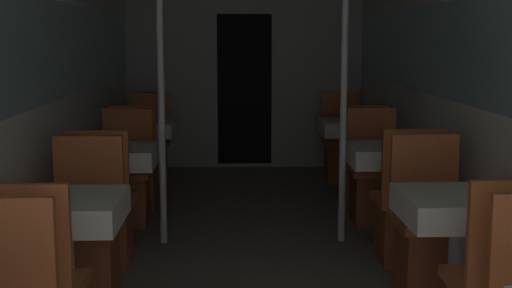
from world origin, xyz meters
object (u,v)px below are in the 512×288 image
at_px(dining_table_left_3, 142,133).
at_px(dining_table_left_1, 62,219).
at_px(chair_left_far_1, 86,249).
at_px(chair_left_far_3, 149,156).
at_px(chair_right_far_3, 342,155).
at_px(chair_right_near_3, 361,174).
at_px(dining_table_right_1, 461,215).
at_px(chair_right_near_2, 406,221).
at_px(chair_right_far_2, 374,187).
at_px(dining_table_right_3, 352,132).
at_px(support_pole_left_2, 161,97).
at_px(chair_left_near_2, 103,224).
at_px(dining_table_left_2, 115,162).
at_px(chair_left_far_2, 127,189).
at_px(chair_right_far_1, 429,245).
at_px(support_pole_right_2, 344,96).
at_px(dining_table_right_2, 389,161).
at_px(chair_left_near_3, 136,176).

bearing_deg(dining_table_left_3, dining_table_left_1, -90.00).
relative_size(chair_left_far_1, chair_left_far_3, 1.00).
bearing_deg(chair_right_far_3, chair_right_near_3, 90.00).
height_order(dining_table_right_1, chair_right_near_2, chair_right_near_2).
xyz_separation_m(chair_left_far_1, chair_right_near_2, (2.05, 0.58, 0.00)).
relative_size(dining_table_left_3, dining_table_right_1, 1.00).
bearing_deg(chair_right_far_2, chair_right_near_3, -90.00).
xyz_separation_m(dining_table_left_3, dining_table_right_3, (2.05, 0.00, 0.00)).
relative_size(support_pole_left_2, chair_right_far_3, 2.33).
bearing_deg(chair_left_far_3, chair_right_near_2, 126.43).
height_order(chair_left_near_2, chair_right_far_3, same).
bearing_deg(dining_table_left_2, chair_right_far_2, 15.01).
relative_size(dining_table_left_3, chair_right_near_2, 0.77).
bearing_deg(dining_table_right_1, chair_left_far_2, 132.63).
height_order(support_pole_left_2, chair_right_far_3, support_pole_left_2).
bearing_deg(chair_right_near_2, chair_right_far_1, -90.00).
relative_size(chair_right_far_1, support_pole_right_2, 0.43).
height_order(chair_left_far_1, chair_right_near_3, same).
height_order(chair_left_far_3, chair_right_near_3, same).
distance_m(chair_left_far_1, dining_table_left_3, 2.83).
bearing_deg(dining_table_left_1, dining_table_right_2, 39.29).
height_order(chair_left_near_3, chair_right_near_3, same).
bearing_deg(support_pole_right_2, chair_left_far_2, 162.05).
relative_size(dining_table_left_2, chair_left_near_3, 0.77).
bearing_deg(support_pole_left_2, dining_table_left_2, 180.00).
bearing_deg(dining_table_left_3, chair_right_far_3, 15.01).
relative_size(dining_table_right_1, chair_right_near_2, 0.77).
relative_size(dining_table_right_1, chair_right_far_1, 0.77).
relative_size(chair_left_far_1, chair_right_far_3, 1.00).
relative_size(chair_left_near_2, support_pole_left_2, 0.43).
bearing_deg(dining_table_left_1, chair_left_near_3, 90.00).
height_order(dining_table_left_1, dining_table_right_1, same).
bearing_deg(chair_left_far_1, chair_right_far_2, -140.71).
relative_size(chair_left_far_2, dining_table_right_3, 1.29).
bearing_deg(chair_left_far_2, chair_left_near_3, -90.00).
distance_m(chair_left_far_3, chair_right_far_1, 3.94).
bearing_deg(chair_right_far_3, chair_left_far_1, 58.57).
height_order(dining_table_left_3, chair_right_near_3, chair_right_near_3).
bearing_deg(chair_left_near_3, dining_table_left_1, -90.00).
xyz_separation_m(support_pole_right_2, chair_right_far_3, (0.35, 2.23, -0.81)).
xyz_separation_m(chair_left_far_1, chair_right_far_1, (2.05, 0.00, 0.00)).
bearing_deg(dining_table_left_3, chair_right_near_2, -47.37).
bearing_deg(chair_left_far_1, dining_table_right_1, 164.99).
relative_size(dining_table_left_2, chair_left_near_2, 0.77).
xyz_separation_m(dining_table_left_2, dining_table_right_3, (2.05, 1.68, 0.00)).
height_order(dining_table_right_1, chair_right_far_3, chair_right_far_3).
bearing_deg(dining_table_left_2, chair_left_far_3, 90.00).
xyz_separation_m(dining_table_left_3, chair_right_near_3, (2.05, -0.55, -0.32)).
height_order(chair_right_far_2, dining_table_right_3, chair_right_far_2).
distance_m(chair_left_far_1, chair_right_far_2, 2.65).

